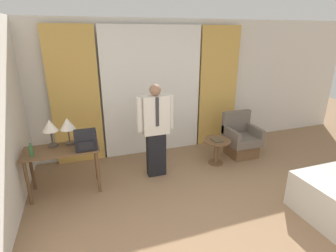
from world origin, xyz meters
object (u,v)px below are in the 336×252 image
at_px(desk, 62,156).
at_px(person, 156,128).
at_px(book, 217,140).
at_px(table_lamp_left, 50,127).
at_px(bottle_near_edge, 31,151).
at_px(side_table, 217,147).
at_px(armchair, 241,140).
at_px(backpack, 86,140).
at_px(table_lamp_right, 68,125).

height_order(desk, person, person).
bearing_deg(book, table_lamp_left, 177.66).
distance_m(bottle_near_edge, book, 3.14).
bearing_deg(side_table, armchair, 15.81).
bearing_deg(side_table, bottle_near_edge, -176.67).
bearing_deg(backpack, book, 4.02).
bearing_deg(book, bottle_near_edge, -177.20).
bearing_deg(backpack, desk, 158.10).
height_order(table_lamp_left, person, person).
xyz_separation_m(table_lamp_left, bottle_near_edge, (-0.27, -0.27, -0.24)).
xyz_separation_m(table_lamp_left, side_table, (2.88, -0.09, -0.73)).
xyz_separation_m(bottle_near_edge, side_table, (3.14, 0.18, -0.49)).
height_order(desk, backpack, backpack).
relative_size(desk, table_lamp_right, 2.53).
bearing_deg(backpack, bottle_near_edge, 179.00).
relative_size(desk, table_lamp_left, 2.53).
relative_size(table_lamp_right, person, 0.27).
bearing_deg(bottle_near_edge, backpack, -1.00).
xyz_separation_m(armchair, book, (-0.69, -0.22, 0.18)).
bearing_deg(desk, backpack, -21.90).
height_order(person, book, person).
distance_m(table_lamp_left, person, 1.67).
relative_size(backpack, armchair, 0.36).
bearing_deg(table_lamp_left, book, -2.34).
height_order(table_lamp_left, book, table_lamp_left).
bearing_deg(table_lamp_right, bottle_near_edge, -152.53).
distance_m(desk, table_lamp_right, 0.48).
xyz_separation_m(desk, table_lamp_right, (0.13, 0.13, 0.44)).
relative_size(backpack, side_table, 0.63).
distance_m(armchair, side_table, 0.70).
distance_m(table_lamp_left, backpack, 0.60).
xyz_separation_m(backpack, side_table, (2.38, 0.20, -0.56)).
bearing_deg(desk, side_table, 1.00).
relative_size(person, book, 7.59).
xyz_separation_m(table_lamp_right, side_table, (2.62, -0.09, -0.73)).
xyz_separation_m(desk, armchair, (3.42, 0.24, -0.29)).
bearing_deg(table_lamp_right, armchair, 1.80).
bearing_deg(side_table, book, -122.28).
xyz_separation_m(desk, bottle_near_edge, (-0.39, -0.13, 0.20)).
bearing_deg(desk, table_lamp_right, 46.88).
relative_size(bottle_near_edge, side_table, 0.40).
bearing_deg(table_lamp_left, desk, -46.88).
bearing_deg(table_lamp_right, table_lamp_left, 180.00).
bearing_deg(armchair, table_lamp_right, -178.20).
relative_size(table_lamp_right, book, 2.04).
bearing_deg(armchair, person, -173.64).
height_order(bottle_near_edge, side_table, bottle_near_edge).
xyz_separation_m(table_lamp_right, book, (2.61, -0.12, -0.56)).
relative_size(bottle_near_edge, backpack, 0.63).
relative_size(desk, side_table, 2.16).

